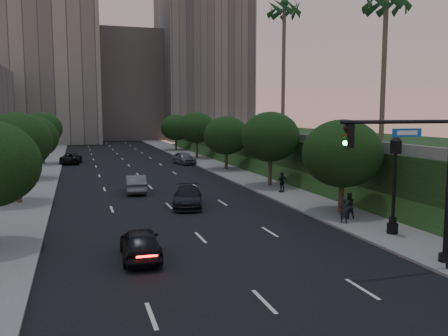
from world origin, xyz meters
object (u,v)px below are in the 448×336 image
object	(u,v)px
sedan_far_left	(71,158)
sedan_far_right	(184,158)
pedestrian_c	(282,182)
pedestrian_b	(349,206)
street_lamp	(394,188)
traffic_signal_mast	(428,184)
sedan_mid_left	(136,184)
sedan_near_left	(140,243)
sedan_near_right	(188,197)
pedestrian_a	(344,210)

from	to	relation	value
sedan_far_left	sedan_far_right	bearing A→B (deg)	166.99
sedan_far_left	pedestrian_c	world-z (taller)	pedestrian_c
sedan_far_left	pedestrian_b	xyz separation A→B (m)	(16.64, -39.33, 0.25)
street_lamp	pedestrian_c	world-z (taller)	street_lamp
traffic_signal_mast	sedan_far_right	bearing A→B (deg)	91.48
sedan_mid_left	pedestrian_c	world-z (taller)	pedestrian_c
sedan_near_left	pedestrian_b	xyz separation A→B (m)	(13.25, 3.86, 0.23)
traffic_signal_mast	street_lamp	bearing A→B (deg)	67.90
sedan_near_right	sedan_near_left	bearing A→B (deg)	-99.57
sedan_mid_left	pedestrian_c	distance (m)	12.16
traffic_signal_mast	sedan_mid_left	xyz separation A→B (m)	(-9.66, 23.05, -2.92)
sedan_near_left	pedestrian_a	xyz separation A→B (m)	(12.36, 2.93, 0.18)
street_lamp	sedan_far_left	size ratio (longest dim) A/B	1.09
sedan_far_left	pedestrian_b	size ratio (longest dim) A/B	3.18
traffic_signal_mast	pedestrian_b	distance (m)	9.24
sedan_near_left	pedestrian_c	size ratio (longest dim) A/B	2.55
sedan_mid_left	pedestrian_b	world-z (taller)	pedestrian_b
pedestrian_c	traffic_signal_mast	bearing A→B (deg)	70.92
sedan_far_left	pedestrian_a	size ratio (longest dim) A/B	3.37
street_lamp	sedan_mid_left	size ratio (longest dim) A/B	1.23
sedan_near_right	sedan_far_right	distance (m)	27.90
traffic_signal_mast	pedestrian_b	size ratio (longest dim) A/B	4.31
sedan_near_right	sedan_far_left	bearing A→B (deg)	117.91
street_lamp	pedestrian_a	size ratio (longest dim) A/B	3.67
traffic_signal_mast	sedan_near_right	world-z (taller)	traffic_signal_mast
pedestrian_a	pedestrian_b	xyz separation A→B (m)	(0.89, 0.93, 0.05)
sedan_near_left	traffic_signal_mast	bearing A→B (deg)	159.70
traffic_signal_mast	sedan_mid_left	distance (m)	25.16
pedestrian_b	traffic_signal_mast	bearing A→B (deg)	83.92
pedestrian_b	pedestrian_c	xyz separation A→B (m)	(0.12, 10.19, 0.03)
traffic_signal_mast	pedestrian_a	size ratio (longest dim) A/B	4.57
sedan_far_right	pedestrian_b	size ratio (longest dim) A/B	2.87
traffic_signal_mast	sedan_far_left	distance (m)	50.40
sedan_mid_left	pedestrian_a	xyz separation A→B (m)	(10.41, -15.29, 0.16)
sedan_far_left	pedestrian_c	bearing A→B (deg)	126.34
sedan_far_left	sedan_far_right	distance (m)	14.73
sedan_far_right	pedestrian_c	xyz separation A→B (m)	(2.87, -24.24, 0.20)
traffic_signal_mast	sedan_near_right	xyz separation A→B (m)	(-6.88, 15.81, -2.96)
sedan_far_left	pedestrian_a	world-z (taller)	pedestrian_a
traffic_signal_mast	pedestrian_a	world-z (taller)	traffic_signal_mast
sedan_far_right	pedestrian_b	xyz separation A→B (m)	(2.75, -34.43, 0.17)
sedan_far_left	sedan_near_right	world-z (taller)	sedan_far_left
sedan_near_left	pedestrian_b	size ratio (longest dim) A/B	2.66
traffic_signal_mast	pedestrian_c	world-z (taller)	traffic_signal_mast
pedestrian_c	pedestrian_a	bearing A→B (deg)	71.05
pedestrian_c	sedan_far_left	bearing A→B (deg)	-73.84
sedan_far_left	pedestrian_b	distance (m)	42.71
traffic_signal_mast	sedan_near_left	bearing A→B (deg)	157.43
sedan_near_left	sedan_mid_left	bearing A→B (deg)	-93.85
sedan_mid_left	pedestrian_b	distance (m)	18.28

